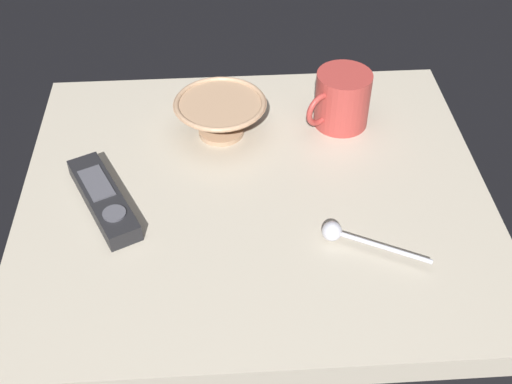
{
  "coord_description": "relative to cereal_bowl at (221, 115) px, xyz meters",
  "views": [
    {
      "loc": [
        -0.68,
        0.04,
        0.66
      ],
      "look_at": [
        -0.03,
        0.0,
        0.06
      ],
      "focal_mm": 45.76,
      "sensor_mm": 36.0,
      "label": 1
    }
  ],
  "objects": [
    {
      "name": "cereal_bowl",
      "position": [
        0.0,
        0.0,
        0.0
      ],
      "size": [
        0.14,
        0.14,
        0.06
      ],
      "color": "tan",
      "rests_on": "table"
    },
    {
      "name": "teaspoon",
      "position": [
        -0.24,
        -0.15,
        -0.02
      ],
      "size": [
        0.08,
        0.13,
        0.03
      ],
      "color": "silver",
      "rests_on": "table"
    },
    {
      "name": "ground_plane",
      "position": [
        -0.13,
        -0.04,
        -0.07
      ],
      "size": [
        6.0,
        6.0,
        0.0
      ],
      "primitive_type": "plane",
      "color": "black"
    },
    {
      "name": "table",
      "position": [
        -0.13,
        -0.04,
        -0.05
      ],
      "size": [
        0.58,
        0.66,
        0.04
      ],
      "color": "#B7AD99",
      "rests_on": "ground"
    },
    {
      "name": "coffee_mug",
      "position": [
        0.01,
        -0.19,
        0.01
      ],
      "size": [
        0.09,
        0.11,
        0.09
      ],
      "color": "#A53833",
      "rests_on": "table"
    },
    {
      "name": "tv_remote_near",
      "position": [
        -0.15,
        0.16,
        -0.02
      ],
      "size": [
        0.18,
        0.12,
        0.03
      ],
      "color": "black",
      "rests_on": "table"
    }
  ]
}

